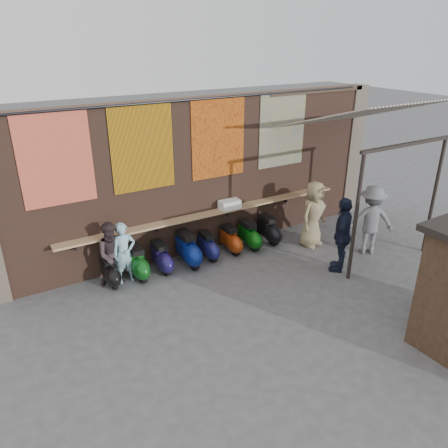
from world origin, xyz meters
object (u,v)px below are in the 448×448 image
scooter_stool_5 (230,240)px  shopper_navy (342,235)px  shelf_box (230,204)px  scooter_stool_2 (162,258)px  shopper_grey (371,220)px  scooter_stool_7 (268,230)px  scooter_stool_0 (110,271)px  scooter_stool_4 (208,246)px  diner_left (124,253)px  scooter_stool_6 (249,235)px  scooter_stool_3 (188,250)px  shopper_tan (313,214)px  scooter_stool_1 (137,263)px  diner_right (113,254)px

scooter_stool_5 → shopper_navy: size_ratio=0.40×
shelf_box → shopper_navy: shopper_navy is taller
scooter_stool_2 → shopper_navy: size_ratio=0.41×
scooter_stool_2 → shopper_grey: bearing=-20.0°
scooter_stool_7 → scooter_stool_0: bearing=179.2°
scooter_stool_4 → diner_left: size_ratio=0.49×
scooter_stool_0 → shopper_grey: 6.70m
scooter_stool_6 → scooter_stool_7: (0.65, 0.01, 0.01)m
scooter_stool_0 → shelf_box: bearing=4.4°
diner_left → scooter_stool_3: bearing=1.7°
shopper_grey → diner_left: bearing=17.1°
shopper_tan → scooter_stool_3: bearing=152.4°
shopper_grey → scooter_stool_1: bearing=16.3°
scooter_stool_4 → diner_left: 2.24m
scooter_stool_0 → scooter_stool_2: size_ratio=0.95×
diner_left → scooter_stool_4: bearing=3.4°
scooter_stool_7 → shopper_navy: 2.30m
shopper_grey → scooter_stool_3: bearing=11.9°
scooter_stool_6 → shopper_tan: shopper_tan is taller
scooter_stool_0 → scooter_stool_5: size_ratio=0.98×
scooter_stool_0 → scooter_stool_4: (2.57, -0.03, -0.00)m
scooter_stool_1 → scooter_stool_2: scooter_stool_1 is taller
shopper_navy → scooter_stool_3: bearing=-72.4°
scooter_stool_6 → diner_right: (-3.72, 0.03, 0.40)m
scooter_stool_4 → shopper_navy: (2.52, -2.17, 0.60)m
diner_left → scooter_stool_1: bearing=4.3°
scooter_stool_5 → scooter_stool_6: size_ratio=0.96×
scooter_stool_5 → shelf_box: bearing=62.7°
scooter_stool_6 → scooter_stool_7: bearing=1.1°
scooter_stool_5 → scooter_stool_7: scooter_stool_7 is taller
shelf_box → scooter_stool_6: 1.02m
scooter_stool_6 → shopper_tan: 1.82m
scooter_stool_1 → shopper_tan: (4.75, -0.76, 0.53)m
diner_right → shopper_grey: bearing=-10.8°
scooter_stool_2 → diner_left: size_ratio=0.52×
diner_left → shopper_tan: bearing=-5.4°
shopper_navy → shopper_grey: shopper_navy is taller
scooter_stool_2 → diner_right: 1.24m
shelf_box → shopper_tan: size_ratio=0.31×
shelf_box → scooter_stool_4: shelf_box is taller
scooter_stool_0 → shopper_grey: size_ratio=0.39×
scooter_stool_2 → diner_left: (-0.91, -0.00, 0.37)m
shopper_tan → scooter_stool_0: bearing=155.8°
scooter_stool_6 → scooter_stool_2: bearing=179.2°
scooter_stool_3 → scooter_stool_5: (1.29, 0.06, -0.07)m
scooter_stool_3 → scooter_stool_6: bearing=0.2°
scooter_stool_6 → scooter_stool_7: 0.65m
scooter_stool_5 → shopper_grey: shopper_grey is taller
scooter_stool_7 → shopper_grey: size_ratio=0.43×
scooter_stool_2 → shelf_box: bearing=7.9°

